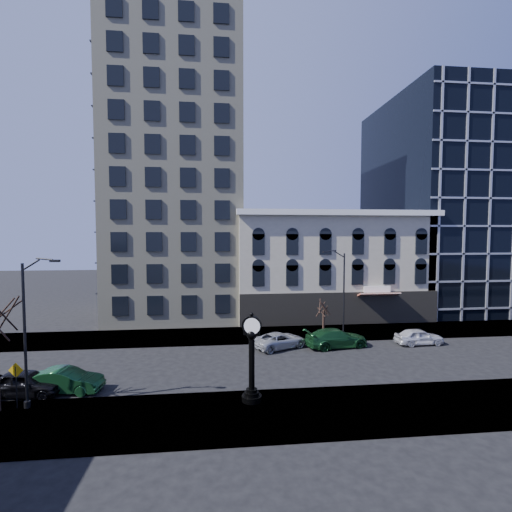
{
  "coord_description": "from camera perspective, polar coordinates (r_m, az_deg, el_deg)",
  "views": [
    {
      "loc": [
        -1.39,
        -27.53,
        9.82
      ],
      "look_at": [
        2.0,
        4.0,
        8.0
      ],
      "focal_mm": 26.0,
      "sensor_mm": 36.0,
      "label": 1
    }
  ],
  "objects": [
    {
      "name": "ground",
      "position": [
        29.26,
        -3.19,
        -16.33
      ],
      "size": [
        160.0,
        160.0,
        0.0
      ],
      "primitive_type": "plane",
      "color": "black",
      "rests_on": "ground"
    },
    {
      "name": "street_lamp_far",
      "position": [
        35.92,
        12.52,
        -2.15
      ],
      "size": [
        2.18,
        0.48,
        8.41
      ],
      "rotation": [
        0.0,
        0.0,
        3.25
      ],
      "color": "black",
      "rests_on": "sidewalk_far"
    },
    {
      "name": "street_clock",
      "position": [
        22.38,
        -0.67,
        -15.87
      ],
      "size": [
        1.18,
        1.18,
        5.22
      ],
      "rotation": [
        0.0,
        0.0,
        -0.26
      ],
      "color": "black",
      "rests_on": "sidewalk_near"
    },
    {
      "name": "bare_tree_far",
      "position": [
        36.68,
        10.36,
        -7.41
      ],
      "size": [
        2.27,
        2.27,
        3.89
      ],
      "color": "#312018",
      "rests_on": "sidewalk_far"
    },
    {
      "name": "sidewalk_far",
      "position": [
        36.87,
        -3.84,
        -12.07
      ],
      "size": [
        160.0,
        6.0,
        0.12
      ],
      "primitive_type": "cube",
      "color": "#99968B",
      "rests_on": "ground"
    },
    {
      "name": "car_near_b",
      "position": [
        27.11,
        -27.29,
        -16.65
      ],
      "size": [
        4.64,
        2.04,
        1.48
      ],
      "primitive_type": "imported",
      "rotation": [
        0.0,
        0.0,
        1.46
      ],
      "color": "#143F1E",
      "rests_on": "ground"
    },
    {
      "name": "car_far_a",
      "position": [
        33.02,
        3.72,
        -12.8
      ],
      "size": [
        5.33,
        4.06,
        1.35
      ],
      "primitive_type": "imported",
      "rotation": [
        0.0,
        0.0,
        2.0
      ],
      "color": "#A5A8AD",
      "rests_on": "ground"
    },
    {
      "name": "warning_sign",
      "position": [
        25.51,
        -32.98,
        -15.35
      ],
      "size": [
        0.84,
        0.16,
        2.58
      ],
      "rotation": [
        0.0,
        0.0,
        -0.14
      ],
      "color": "black",
      "rests_on": "sidewalk_near"
    },
    {
      "name": "car_far_b",
      "position": [
        33.89,
        12.24,
        -12.22
      ],
      "size": [
        5.82,
        3.09,
        1.61
      ],
      "primitive_type": "imported",
      "rotation": [
        0.0,
        0.0,
        1.73
      ],
      "color": "#143F1E",
      "rests_on": "ground"
    },
    {
      "name": "glass_office",
      "position": [
        58.98,
        28.6,
        6.95
      ],
      "size": [
        20.0,
        20.15,
        28.0
      ],
      "color": "black",
      "rests_on": "ground"
    },
    {
      "name": "car_far_c",
      "position": [
        36.91,
        23.76,
        -11.27
      ],
      "size": [
        4.27,
        1.86,
        1.43
      ],
      "primitive_type": "imported",
      "rotation": [
        0.0,
        0.0,
        1.61
      ],
      "color": "silver",
      "rests_on": "ground"
    },
    {
      "name": "victorian_row",
      "position": [
        45.6,
        10.97,
        -1.58
      ],
      "size": [
        22.6,
        11.19,
        12.5
      ],
      "color": "#BFB69D",
      "rests_on": "ground"
    },
    {
      "name": "cream_tower",
      "position": [
        47.61,
        -12.1,
        14.72
      ],
      "size": [
        15.9,
        15.4,
        42.5
      ],
      "color": "#B9B495",
      "rests_on": "ground"
    },
    {
      "name": "street_lamp_near",
      "position": [
        23.84,
        -30.97,
        -4.9
      ],
      "size": [
        2.21,
        0.67,
        8.61
      ],
      "rotation": [
        0.0,
        0.0,
        -0.2
      ],
      "color": "black",
      "rests_on": "sidewalk_near"
    },
    {
      "name": "car_near_a",
      "position": [
        27.77,
        -31.86,
        -16.23
      ],
      "size": [
        4.71,
        2.3,
        1.55
      ],
      "primitive_type": "imported",
      "rotation": [
        0.0,
        0.0,
        1.46
      ],
      "color": "black",
      "rests_on": "ground"
    },
    {
      "name": "sidewalk_near",
      "position": [
        21.88,
        -2.02,
        -23.21
      ],
      "size": [
        160.0,
        6.0,
        0.12
      ],
      "primitive_type": "cube",
      "color": "#99968B",
      "rests_on": "ground"
    }
  ]
}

